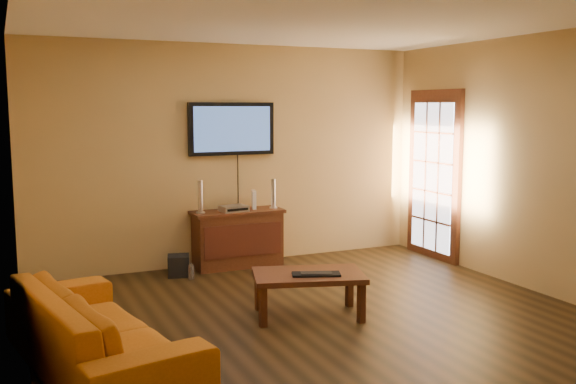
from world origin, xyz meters
TOP-DOWN VIEW (x-y plane):
  - ground_plane at (0.00, 0.00)m, footprint 5.00×5.00m
  - room_walls at (0.00, 0.62)m, footprint 5.00×5.00m
  - french_door at (2.46, 1.70)m, footprint 0.07×1.02m
  - media_console at (-0.01, 2.28)m, footprint 1.12×0.43m
  - television at (-0.01, 2.45)m, footprint 1.08×0.08m
  - coffee_table at (-0.06, 0.22)m, footprint 1.15×0.88m
  - sofa at (-2.02, -0.27)m, footprint 1.04×2.24m
  - speaker_left at (-0.48, 2.26)m, footprint 0.11×0.11m
  - speaker_right at (0.45, 2.26)m, footprint 0.10×0.10m
  - av_receiver at (-0.08, 2.23)m, footprint 0.34×0.26m
  - game_console at (0.22, 2.32)m, footprint 0.09×0.17m
  - subwoofer at (-0.80, 2.13)m, footprint 0.30×0.30m
  - bottle at (-0.71, 1.91)m, footprint 0.07×0.07m
  - keyboard at (-0.03, 0.12)m, footprint 0.47×0.31m

SIDE VIEW (x-z plane):
  - ground_plane at x=0.00m, z-range 0.00..0.00m
  - bottle at x=-0.71m, z-range -0.01..0.19m
  - subwoofer at x=-0.80m, z-range 0.00..0.24m
  - media_console at x=-0.01m, z-range 0.00..0.70m
  - coffee_table at x=-0.06m, z-range 0.15..0.57m
  - sofa at x=-2.02m, z-range 0.00..0.84m
  - keyboard at x=-0.03m, z-range 0.41..0.44m
  - av_receiver at x=-0.08m, z-range 0.69..0.77m
  - game_console at x=0.22m, z-range 0.69..0.92m
  - speaker_right at x=0.45m, z-range 0.68..1.04m
  - speaker_left at x=-0.48m, z-range 0.68..1.07m
  - french_door at x=2.46m, z-range -0.06..2.16m
  - television at x=-0.01m, z-range 1.36..2.00m
  - room_walls at x=0.00m, z-range -0.81..4.19m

